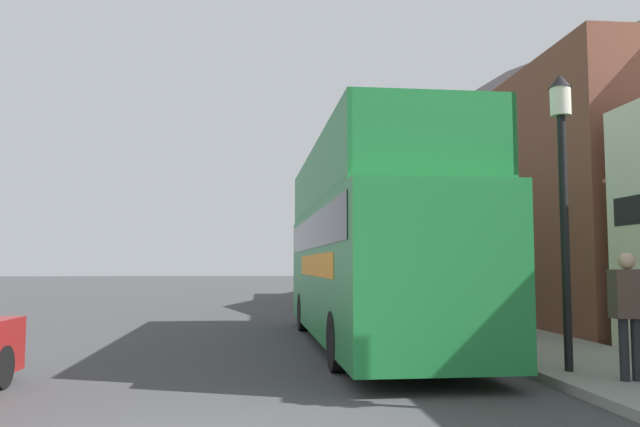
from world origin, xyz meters
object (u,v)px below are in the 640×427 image
object	(u,v)px
tour_bus	(367,258)
pedestrian_second	(628,303)
parked_car_ahead_of_bus	(345,294)
lamp_post_nearest	(563,164)
lamp_post_second	(432,207)

from	to	relation	value
tour_bus	pedestrian_second	xyz separation A→B (m)	(2.84, -5.23, -0.69)
tour_bus	pedestrian_second	bearing A→B (deg)	-62.59
parked_car_ahead_of_bus	lamp_post_nearest	xyz separation A→B (m)	(1.67, -13.01, 2.64)
pedestrian_second	lamp_post_nearest	world-z (taller)	lamp_post_nearest
lamp_post_nearest	tour_bus	bearing A→B (deg)	118.30
tour_bus	lamp_post_nearest	world-z (taller)	lamp_post_nearest
parked_car_ahead_of_bus	lamp_post_nearest	distance (m)	13.38
lamp_post_second	tour_bus	bearing A→B (deg)	-124.98
parked_car_ahead_of_bus	pedestrian_second	bearing A→B (deg)	-82.26
parked_car_ahead_of_bus	lamp_post_nearest	bearing A→B (deg)	-83.76
tour_bus	lamp_post_second	distance (m)	4.60
tour_bus	lamp_post_second	bearing A→B (deg)	53.93
lamp_post_nearest	lamp_post_second	bearing A→B (deg)	89.04
parked_car_ahead_of_bus	pedestrian_second	distance (m)	14.03
tour_bus	pedestrian_second	size ratio (longest dim) A/B	5.97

